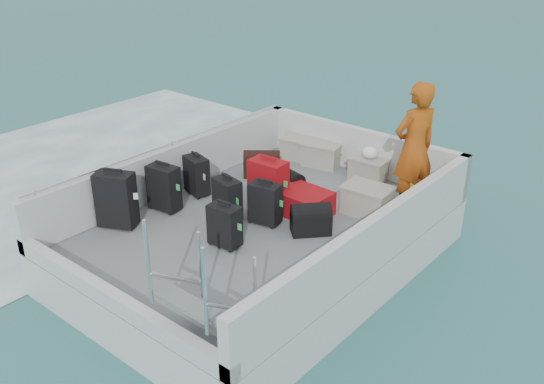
# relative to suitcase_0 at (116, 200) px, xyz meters

# --- Properties ---
(ground) EXTENTS (160.00, 160.00, 0.00)m
(ground) POSITION_rel_suitcase_0_xyz_m (1.43, 1.27, -1.00)
(ground) COLOR #1A5D5B
(ground) RESTS_ON ground
(wake_foam) EXTENTS (10.00, 10.00, 0.00)m
(wake_foam) POSITION_rel_suitcase_0_xyz_m (-3.37, 1.27, -1.00)
(wake_foam) COLOR white
(wake_foam) RESTS_ON ground
(ferry_hull) EXTENTS (3.60, 5.00, 0.60)m
(ferry_hull) POSITION_rel_suitcase_0_xyz_m (1.43, 1.27, -0.70)
(ferry_hull) COLOR silver
(ferry_hull) RESTS_ON ground
(deck) EXTENTS (3.30, 4.70, 0.02)m
(deck) POSITION_rel_suitcase_0_xyz_m (1.43, 1.27, -0.39)
(deck) COLOR slate
(deck) RESTS_ON ferry_hull
(deck_fittings) EXTENTS (3.60, 5.00, 0.90)m
(deck_fittings) POSITION_rel_suitcase_0_xyz_m (1.77, 0.95, -0.01)
(deck_fittings) COLOR #BABFBF
(deck_fittings) RESTS_ON deck
(suitcase_0) EXTENTS (0.57, 0.47, 0.77)m
(suitcase_0) POSITION_rel_suitcase_0_xyz_m (0.00, 0.00, 0.00)
(suitcase_0) COLOR black
(suitcase_0) RESTS_ON deck
(suitcase_1) EXTENTS (0.47, 0.31, 0.66)m
(suitcase_1) POSITION_rel_suitcase_0_xyz_m (0.10, 0.73, -0.05)
(suitcase_1) COLOR black
(suitcase_1) RESTS_ON deck
(suitcase_2) EXTENTS (0.45, 0.34, 0.58)m
(suitcase_2) POSITION_rel_suitcase_0_xyz_m (0.07, 1.38, -0.09)
(suitcase_2) COLOR black
(suitcase_2) RESTS_ON deck
(suitcase_4) EXTENTS (0.44, 0.32, 0.60)m
(suitcase_4) POSITION_rel_suitcase_0_xyz_m (0.99, 1.08, -0.09)
(suitcase_4) COLOR black
(suitcase_4) RESTS_ON deck
(suitcase_5) EXTENTS (0.53, 0.34, 0.71)m
(suitcase_5) POSITION_rel_suitcase_0_xyz_m (1.17, 1.72, -0.03)
(suitcase_5) COLOR maroon
(suitcase_5) RESTS_ON deck
(suitcase_6) EXTENTS (0.42, 0.27, 0.56)m
(suitcase_6) POSITION_rel_suitcase_0_xyz_m (1.45, 0.54, -0.10)
(suitcase_6) COLOR black
(suitcase_6) RESTS_ON deck
(suitcase_7) EXTENTS (0.45, 0.31, 0.58)m
(suitcase_7) POSITION_rel_suitcase_0_xyz_m (1.45, 1.32, -0.09)
(suitcase_7) COLOR black
(suitcase_7) RESTS_ON deck
(suitcase_8) EXTENTS (0.87, 0.59, 0.34)m
(suitcase_8) POSITION_rel_suitcase_0_xyz_m (1.60, 1.89, -0.22)
(suitcase_8) COLOR maroon
(suitcase_8) RESTS_ON deck
(duffel_0) EXTENTS (0.63, 0.60, 0.32)m
(duffel_0) POSITION_rel_suitcase_0_xyz_m (0.36, 2.51, -0.22)
(duffel_0) COLOR black
(duffel_0) RESTS_ON deck
(duffel_1) EXTENTS (0.54, 0.41, 0.32)m
(duffel_1) POSITION_rel_suitcase_0_xyz_m (1.15, 2.19, -0.22)
(duffel_1) COLOR black
(duffel_1) RESTS_ON deck
(duffel_2) EXTENTS (0.57, 0.58, 0.32)m
(duffel_2) POSITION_rel_suitcase_0_xyz_m (2.07, 1.51, -0.22)
(duffel_2) COLOR black
(duffel_2) RESTS_ON deck
(crate_0) EXTENTS (0.65, 0.52, 0.34)m
(crate_0) POSITION_rel_suitcase_0_xyz_m (0.37, 3.47, -0.21)
(crate_0) COLOR #A5A290
(crate_0) RESTS_ON deck
(crate_1) EXTENTS (0.67, 0.53, 0.36)m
(crate_1) POSITION_rel_suitcase_0_xyz_m (0.84, 3.47, -0.20)
(crate_1) COLOR #A5A290
(crate_1) RESTS_ON deck
(crate_2) EXTENTS (0.57, 0.41, 0.33)m
(crate_2) POSITION_rel_suitcase_0_xyz_m (1.74, 3.47, -0.22)
(crate_2) COLOR #A5A290
(crate_2) RESTS_ON deck
(crate_3) EXTENTS (0.66, 0.48, 0.38)m
(crate_3) POSITION_rel_suitcase_0_xyz_m (2.34, 2.46, -0.20)
(crate_3) COLOR #A5A290
(crate_3) RESTS_ON deck
(yellow_bag) EXTENTS (0.28, 0.26, 0.22)m
(yellow_bag) POSITION_rel_suitcase_0_xyz_m (2.50, 3.43, -0.27)
(yellow_bag) COLOR yellow
(yellow_bag) RESTS_ON deck
(white_bag) EXTENTS (0.24, 0.24, 0.18)m
(white_bag) POSITION_rel_suitcase_0_xyz_m (1.74, 3.47, 0.04)
(white_bag) COLOR white
(white_bag) RESTS_ON crate_2
(passenger) EXTENTS (0.67, 0.80, 1.85)m
(passenger) POSITION_rel_suitcase_0_xyz_m (2.73, 2.93, 0.54)
(passenger) COLOR orange
(passenger) RESTS_ON deck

